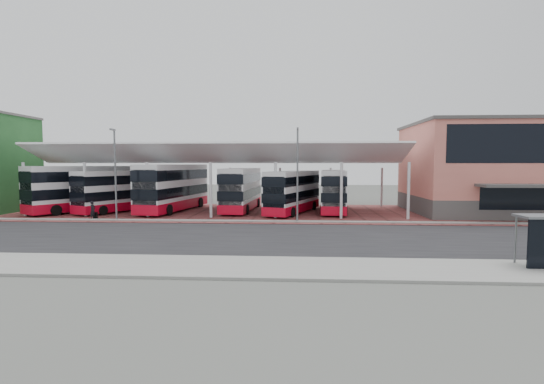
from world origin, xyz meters
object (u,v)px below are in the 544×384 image
Objects in this scene: bus_1 at (122,191)px; bus_5 at (333,191)px; pedestrian at (93,210)px; bus_0 at (85,189)px; bus_3 at (241,189)px; terminal at (504,168)px; bus_4 at (293,192)px; bus_2 at (174,188)px.

bus_5 is (22.27, 1.16, 0.01)m from bus_1.
bus_1 is at bearing 8.63° from pedestrian.
bus_3 is (16.43, 1.70, -0.12)m from bus_0.
pedestrian is at bearing -169.35° from terminal.
bus_0 reaches higher than bus_3.
bus_0 is 6.71× the size of pedestrian.
pedestrian is at bearing -140.83° from bus_4.
bus_0 reaches higher than bus_1.
bus_1 is 18.06m from bus_4.
bus_3 is 5.82m from bus_4.
pedestrian is (-12.34, -7.89, -1.41)m from bus_3.
bus_1 is (-39.45, -0.93, -2.47)m from terminal.
bus_2 reaches higher than bus_0.
bus_0 is 26.24m from bus_5.
terminal is 1.73× the size of bus_5.
bus_3 reaches higher than pedestrian.
bus_3 is at bearing 178.92° from terminal.
bus_2 is 16.95m from bus_5.
bus_1 is at bearing 35.85° from bus_0.
bus_4 is 4.46m from bus_5.
bus_2 is (-34.12, -0.21, -2.15)m from terminal.
bus_1 is 0.98× the size of bus_5.
bus_0 reaches higher than pedestrian.
bus_4 is at bearing -176.73° from terminal.
pedestrian is (0.16, -6.46, -1.29)m from bus_1.
bus_2 is 1.10× the size of bus_3.
bus_5 is (26.20, 1.43, -0.23)m from bus_0.
bus_2 is at bearing -170.65° from bus_3.
terminal is 21.57m from bus_4.
bus_0 is 1.01× the size of bus_3.
terminal reaches higher than bus_0.
bus_4 is 6.29× the size of pedestrian.
terminal is at bearing 2.50° from bus_3.
pedestrian is (4.09, -6.19, -1.53)m from bus_0.
terminal is 1.50× the size of bus_2.
bus_4 is at bearing 4.81° from bus_2.
bus_1 is 22.30m from bus_5.
bus_3 is at bearing 32.78° from bus_1.
bus_2 reaches higher than bus_3.
terminal is 17.35m from bus_5.
bus_4 is (21.99, -0.03, -0.25)m from bus_0.
bus_2 is at bearing -28.58° from pedestrian.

